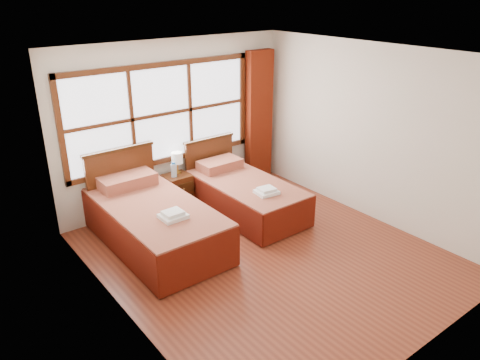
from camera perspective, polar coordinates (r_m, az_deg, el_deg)
floor at (r=6.32m, az=3.30°, el=-9.06°), size 4.50×4.50×0.00m
ceiling at (r=5.42m, az=3.94°, el=14.97°), size 4.50×4.50×0.00m
wall_back at (r=7.49m, az=-7.87°, el=6.85°), size 4.00×0.00×4.00m
wall_left at (r=4.77m, az=-14.87°, el=-3.30°), size 0.00×4.50×4.50m
wall_right at (r=7.16m, az=15.80°, el=5.44°), size 0.00×4.50×4.50m
window at (r=7.29m, az=-9.51°, el=7.94°), size 3.16×0.06×1.56m
curtain at (r=8.30m, az=2.31°, el=7.70°), size 0.50×0.16×2.30m
bed_left at (r=6.52m, az=-10.56°, el=-4.90°), size 1.16×2.26×1.14m
bed_right at (r=7.30m, az=0.48°, el=-1.72°), size 1.02×2.04×0.99m
nightstand at (r=7.55m, az=-7.61°, el=-1.33°), size 0.41×0.40×0.54m
towels_left at (r=5.96m, az=-8.16°, el=-4.25°), size 0.32×0.28×0.09m
towels_right at (r=6.77m, az=3.26°, el=-1.36°), size 0.33×0.30×0.09m
lamp at (r=7.45m, az=-7.68°, el=2.61°), size 0.18×0.18×0.35m
bottle_near at (r=7.36m, az=-7.96°, el=1.18°), size 0.06×0.06×0.24m
bottle_far at (r=7.35m, az=-8.18°, el=1.16°), size 0.06×0.06×0.24m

